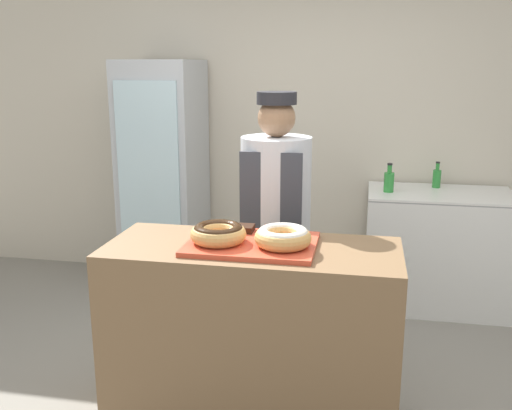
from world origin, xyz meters
The scene contains 12 objects.
wall_back centered at (0.00, 2.13, 1.35)m, with size 8.00×0.06×2.70m.
display_counter centered at (0.00, 0.00, 0.48)m, with size 1.42×0.59×0.96m.
serving_tray centered at (0.00, 0.00, 0.97)m, with size 0.61×0.45×0.02m.
donut_chocolate_glaze centered at (-0.15, -0.04, 1.03)m, with size 0.27×0.27×0.09m.
donut_light_glaze centered at (0.15, -0.04, 1.03)m, with size 0.27×0.27×0.09m.
brownie_back_left centered at (-0.07, 0.16, 1.00)m, with size 0.10×0.10×0.03m.
brownie_back_right centered at (0.07, 0.16, 1.00)m, with size 0.10×0.10×0.03m.
baker_person centered at (0.01, 0.67, 0.86)m, with size 0.41×0.41×1.66m.
beverage_fridge centered at (-1.08, 1.74, 0.92)m, with size 0.58×0.66×1.84m.
chest_freezer centered at (1.08, 1.75, 0.45)m, with size 1.06×0.64×0.89m.
bottle_green centered at (0.69, 1.69, 0.97)m, with size 0.07×0.07×0.21m.
bottle_green_b centered at (1.06, 1.92, 0.96)m, with size 0.06×0.06×0.20m.
Camera 1 is at (0.52, -2.55, 1.81)m, focal length 40.00 mm.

